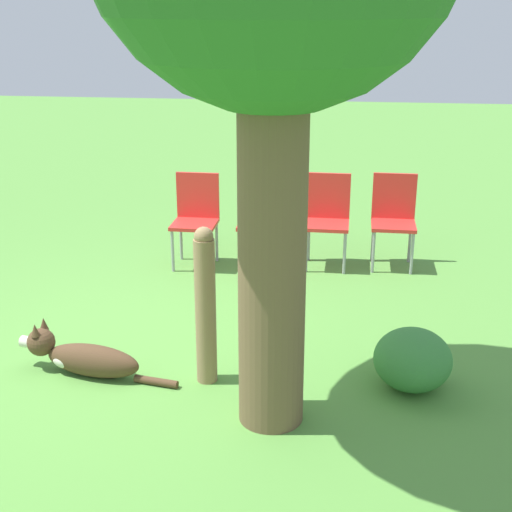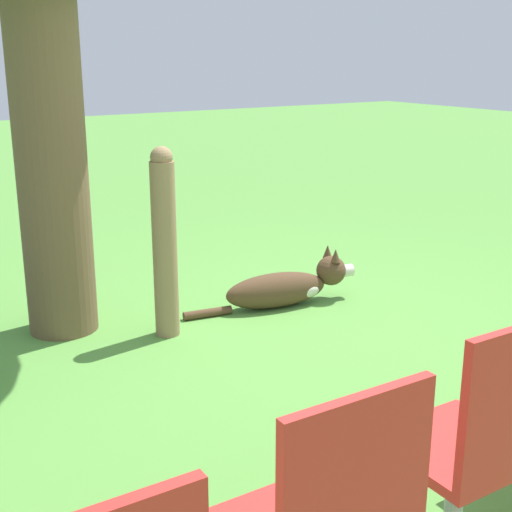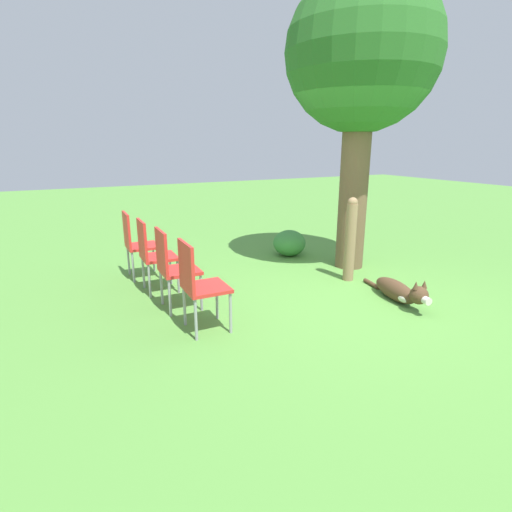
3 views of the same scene
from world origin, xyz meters
name	(u,v)px [view 1 (image 1 of 3)]	position (x,y,z in m)	size (l,w,h in m)	color
ground_plane	(160,356)	(0.00, 0.00, 0.00)	(30.00, 30.00, 0.00)	#56933D
dog	(81,357)	(0.34, -0.49, 0.13)	(0.36, 1.24, 0.38)	#513823
fence_post	(205,305)	(0.32, 0.43, 0.58)	(0.15, 0.15, 1.16)	#937551
red_chair_0	(196,213)	(-2.06, -0.13, 0.54)	(0.42, 0.44, 0.94)	red
red_chair_1	(262,214)	(-2.13, 0.53, 0.54)	(0.42, 0.44, 0.94)	red
red_chair_2	(328,214)	(-2.21, 1.20, 0.54)	(0.42, 0.44, 0.94)	red
red_chair_3	(394,214)	(-2.28, 1.86, 0.54)	(0.42, 0.44, 0.94)	red
low_shrub	(413,360)	(0.24, 1.88, 0.22)	(0.55, 0.55, 0.44)	#3D843D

